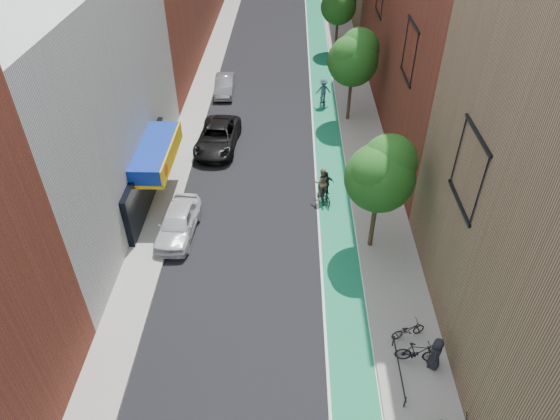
# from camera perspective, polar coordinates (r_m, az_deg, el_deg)

# --- Properties ---
(bike_lane) EXTENTS (2.00, 68.00, 0.01)m
(bike_lane) POSITION_cam_1_polar(r_m,az_deg,el_deg) (39.87, 5.12, 11.55)
(bike_lane) COLOR #136F45
(bike_lane) RESTS_ON ground
(sidewalk_left) EXTENTS (2.00, 68.00, 0.15)m
(sidewalk_left) POSITION_cam_1_polar(r_m,az_deg,el_deg) (40.42, -9.47, 11.67)
(sidewalk_left) COLOR gray
(sidewalk_left) RESTS_ON ground
(sidewalk_right) EXTENTS (3.00, 68.00, 0.15)m
(sidewalk_right) POSITION_cam_1_polar(r_m,az_deg,el_deg) (40.08, 8.77, 11.51)
(sidewalk_right) COLOR gray
(sidewalk_right) RESTS_ON ground
(building_left_white) EXTENTS (8.00, 20.00, 12.00)m
(building_left_white) POSITION_cam_1_polar(r_m,az_deg,el_deg) (29.11, -24.35, 10.91)
(building_left_white) COLOR silver
(building_left_white) RESTS_ON ground
(tree_near) EXTENTS (3.40, 3.36, 6.42)m
(tree_near) POSITION_cam_1_polar(r_m,az_deg,el_deg) (23.98, 11.50, 4.20)
(tree_near) COLOR #332619
(tree_near) RESTS_ON ground
(tree_mid) EXTENTS (3.55, 3.53, 6.74)m
(tree_mid) POSITION_cam_1_polar(r_m,az_deg,el_deg) (36.26, 8.44, 16.96)
(tree_mid) COLOR #332619
(tree_mid) RESTS_ON ground
(tree_far) EXTENTS (3.30, 3.25, 6.21)m
(tree_far) POSITION_cam_1_polar(r_m,az_deg,el_deg) (49.62, 6.77, 22.40)
(tree_far) COLOR #332619
(tree_far) RESTS_ON ground
(parked_car_white) EXTENTS (2.11, 4.65, 1.55)m
(parked_car_white) POSITION_cam_1_polar(r_m,az_deg,el_deg) (27.18, -11.59, -1.43)
(parked_car_white) COLOR silver
(parked_car_white) RESTS_ON ground
(parked_car_black) EXTENTS (2.91, 5.73, 1.55)m
(parked_car_black) POSITION_cam_1_polar(r_m,az_deg,el_deg) (34.42, -7.14, 8.27)
(parked_car_black) COLOR black
(parked_car_black) RESTS_ON ground
(parked_car_silver) EXTENTS (1.58, 4.18, 1.36)m
(parked_car_silver) POSITION_cam_1_polar(r_m,az_deg,el_deg) (42.13, -6.36, 14.00)
(parked_car_silver) COLOR gray
(parked_car_silver) RESTS_ON ground
(cyclist_lane_near) EXTENTS (0.96, 1.83, 2.13)m
(cyclist_lane_near) POSITION_cam_1_polar(r_m,az_deg,el_deg) (29.11, 4.76, 2.63)
(cyclist_lane_near) COLOR black
(cyclist_lane_near) RESTS_ON ground
(cyclist_lane_mid) EXTENTS (0.99, 1.92, 1.91)m
(cyclist_lane_mid) POSITION_cam_1_polar(r_m,az_deg,el_deg) (29.24, 5.26, 2.27)
(cyclist_lane_mid) COLOR black
(cyclist_lane_mid) RESTS_ON ground
(cyclist_lane_far) EXTENTS (1.29, 1.72, 2.20)m
(cyclist_lane_far) POSITION_cam_1_polar(r_m,az_deg,el_deg) (39.81, 4.95, 13.13)
(cyclist_lane_far) COLOR black
(cyclist_lane_far) RESTS_ON ground
(parked_bike_near) EXTENTS (1.64, 1.01, 0.82)m
(parked_bike_near) POSITION_cam_1_polar(r_m,az_deg,el_deg) (22.58, 14.44, -13.12)
(parked_bike_near) COLOR black
(parked_bike_near) RESTS_ON sidewalk_right
(parked_bike_mid) EXTENTS (1.85, 0.66, 1.09)m
(parked_bike_mid) POSITION_cam_1_polar(r_m,az_deg,el_deg) (21.77, 15.44, -15.42)
(parked_bike_mid) COLOR black
(parked_bike_mid) RESTS_ON sidewalk_right
(pedestrian) EXTENTS (0.74, 0.91, 1.61)m
(pedestrian) POSITION_cam_1_polar(r_m,az_deg,el_deg) (21.62, 17.39, -15.35)
(pedestrian) COLOR black
(pedestrian) RESTS_ON sidewalk_right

